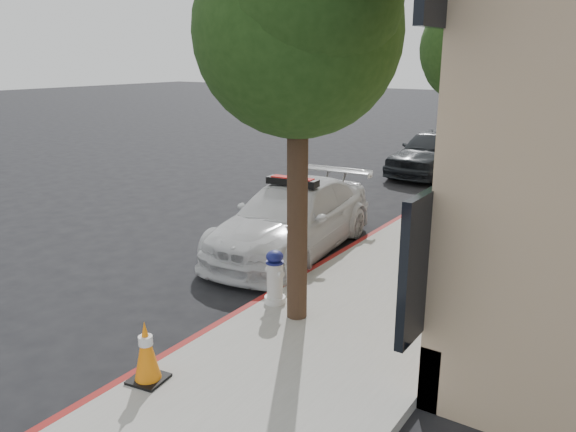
# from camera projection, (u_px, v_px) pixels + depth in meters

# --- Properties ---
(ground) EXTENTS (120.00, 120.00, 0.00)m
(ground) POSITION_uv_depth(u_px,v_px,m) (232.00, 253.00, 11.70)
(ground) COLOR black
(ground) RESTS_ON ground
(sidewalk) EXTENTS (3.20, 50.00, 0.15)m
(sidewalk) POSITION_uv_depth(u_px,v_px,m) (520.00, 183.00, 17.77)
(sidewalk) COLOR gray
(sidewalk) RESTS_ON ground
(curb_strip) EXTENTS (0.12, 50.00, 0.15)m
(curb_strip) POSITION_uv_depth(u_px,v_px,m) (471.00, 177.00, 18.59)
(curb_strip) COLOR maroon
(curb_strip) RESTS_ON ground
(tree_near) EXTENTS (2.92, 2.82, 5.62)m
(tree_near) POSITION_uv_depth(u_px,v_px,m) (299.00, 30.00, 7.36)
(tree_near) COLOR black
(tree_near) RESTS_ON sidewalk
(tree_mid) EXTENTS (2.77, 2.64, 5.43)m
(tree_mid) POSITION_uv_depth(u_px,v_px,m) (474.00, 47.00, 13.79)
(tree_mid) COLOR black
(tree_mid) RESTS_ON sidewalk
(tree_far) EXTENTS (3.10, 3.00, 5.81)m
(tree_far) POSITION_uv_depth(u_px,v_px,m) (539.00, 44.00, 20.13)
(tree_far) COLOR black
(tree_far) RESTS_ON sidewalk
(police_car) EXTENTS (2.45, 5.09, 1.58)m
(police_car) POSITION_uv_depth(u_px,v_px,m) (292.00, 218.00, 11.62)
(police_car) COLOR silver
(police_car) RESTS_ON ground
(parked_car_mid) EXTENTS (2.19, 4.79, 1.59)m
(parked_car_mid) POSITION_uv_depth(u_px,v_px,m) (435.00, 152.00, 19.20)
(parked_car_mid) COLOR black
(parked_car_mid) RESTS_ON ground
(parked_car_far) EXTENTS (1.73, 4.24, 1.37)m
(parked_car_far) POSITION_uv_depth(u_px,v_px,m) (464.00, 132.00, 25.02)
(parked_car_far) COLOR #161638
(parked_car_far) RESTS_ON ground
(fire_hydrant) EXTENTS (0.37, 0.34, 0.88)m
(fire_hydrant) POSITION_uv_depth(u_px,v_px,m) (275.00, 278.00, 8.86)
(fire_hydrant) COLOR silver
(fire_hydrant) RESTS_ON sidewalk
(traffic_cone) EXTENTS (0.47, 0.47, 0.79)m
(traffic_cone) POSITION_uv_depth(u_px,v_px,m) (146.00, 352.00, 6.71)
(traffic_cone) COLOR black
(traffic_cone) RESTS_ON sidewalk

